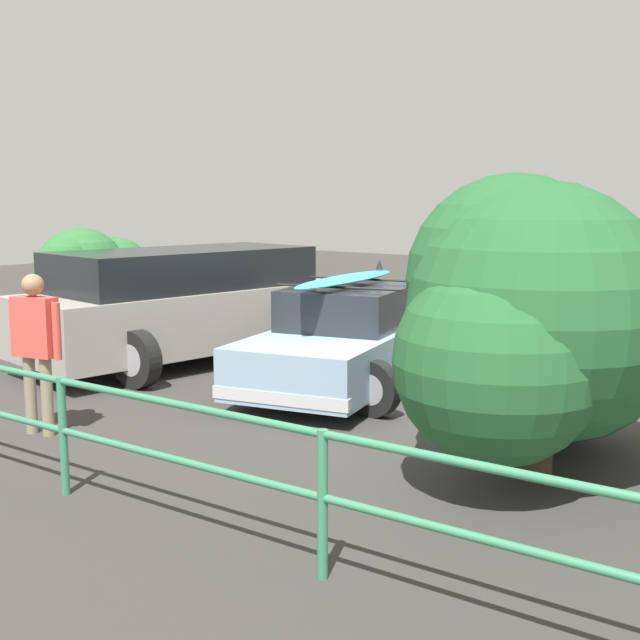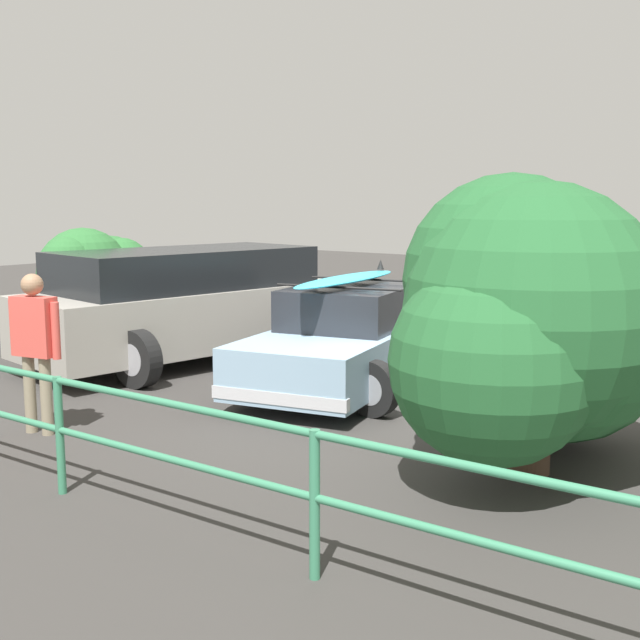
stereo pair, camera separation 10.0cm
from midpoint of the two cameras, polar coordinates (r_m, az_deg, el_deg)
name	(u,v)px [view 1 (the left image)]	position (r m, az deg, el deg)	size (l,w,h in m)	color
ground_plane	(384,399)	(9.95, 4.29, -5.65)	(44.00, 44.00, 0.02)	#383533
sedan_car	(349,339)	(10.49, 1.81, -1.35)	(2.84, 4.36, 1.59)	#8CADC6
suv_car	(185,303)	(12.18, -9.79, 1.19)	(3.09, 5.18, 1.70)	#9E998E
person_bystander	(36,339)	(8.76, -19.87, -1.28)	(0.64, 0.29, 1.68)	gray
railing_fence	(62,414)	(6.97, -18.26, -6.37)	(10.49, 0.54, 1.00)	#387F5B
bush_near_left	(539,320)	(7.24, 14.93, 0.00)	(2.33, 3.48, 2.66)	#4C3828
bush_near_right	(96,287)	(13.32, -15.84, 2.27)	(1.80, 2.08, 1.99)	#4C3828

